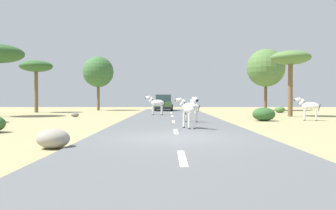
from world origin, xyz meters
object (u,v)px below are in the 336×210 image
(bush_0, at_px, (280,110))
(rock_1, at_px, (54,139))
(zebra_3, at_px, (309,106))
(rock_2, at_px, (75,115))
(tree_3, at_px, (266,68))
(car_0, at_px, (164,103))
(tree_0, at_px, (99,72))
(bush_1, at_px, (264,114))
(zebra_1, at_px, (157,103))
(tree_4, at_px, (37,67))
(tree_1, at_px, (291,59))
(zebra_2, at_px, (190,107))
(zebra_0, at_px, (190,109))

(bush_0, xyz_separation_m, rock_1, (-13.78, -23.97, -0.04))
(zebra_3, xyz_separation_m, rock_2, (-15.45, 4.32, -0.70))
(bush_0, bearing_deg, tree_3, 86.56)
(car_0, height_order, bush_0, car_0)
(zebra_3, relative_size, bush_0, 1.46)
(tree_0, relative_size, bush_1, 4.64)
(tree_3, relative_size, bush_1, 5.21)
(rock_1, bearing_deg, zebra_1, 83.35)
(zebra_3, bearing_deg, tree_3, 17.05)
(rock_2, bearing_deg, zebra_1, 18.49)
(tree_4, bearing_deg, zebra_3, -30.54)
(bush_0, relative_size, rock_2, 1.67)
(tree_1, bearing_deg, bush_1, -123.01)
(tree_4, bearing_deg, rock_1, -68.22)
(zebra_2, relative_size, bush_0, 1.39)
(zebra_0, height_order, car_0, car_0)
(tree_3, bearing_deg, rock_1, -115.18)
(zebra_2, bearing_deg, tree_3, -5.13)
(tree_1, xyz_separation_m, tree_4, (-22.10, 7.70, 0.10))
(rock_1, bearing_deg, tree_1, 54.00)
(car_0, bearing_deg, bush_0, 157.31)
(tree_1, distance_m, tree_4, 23.41)
(tree_0, bearing_deg, zebra_1, -60.41)
(tree_4, relative_size, bush_1, 3.78)
(rock_2, bearing_deg, zebra_2, -38.86)
(zebra_3, relative_size, tree_4, 0.29)
(zebra_0, relative_size, tree_4, 0.28)
(zebra_0, distance_m, rock_2, 13.16)
(car_0, height_order, tree_0, tree_0)
(zebra_0, bearing_deg, zebra_3, -159.03)
(tree_0, height_order, rock_2, tree_0)
(zebra_3, height_order, car_0, car_0)
(car_0, xyz_separation_m, rock_2, (-6.35, -12.42, -0.68))
(zebra_1, bearing_deg, tree_1, -85.07)
(zebra_2, relative_size, tree_1, 0.28)
(bush_1, xyz_separation_m, rock_1, (-8.79, -11.53, -0.14))
(zebra_3, bearing_deg, zebra_0, 154.15)
(bush_0, distance_m, rock_2, 19.20)
(zebra_1, height_order, zebra_2, zebra_1)
(zebra_2, bearing_deg, tree_0, 44.66)
(zebra_2, bearing_deg, tree_1, -27.66)
(car_0, xyz_separation_m, rock_1, (-2.55, -28.66, -0.59))
(zebra_1, bearing_deg, tree_0, 41.96)
(bush_0, bearing_deg, car_0, 157.35)
(tree_1, bearing_deg, bush_0, 78.00)
(zebra_3, distance_m, tree_0, 25.43)
(tree_0, height_order, bush_1, tree_0)
(tree_0, bearing_deg, car_0, -15.76)
(zebra_1, relative_size, rock_2, 2.75)
(car_0, relative_size, tree_1, 0.88)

